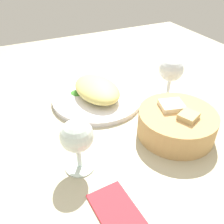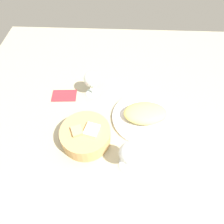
# 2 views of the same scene
# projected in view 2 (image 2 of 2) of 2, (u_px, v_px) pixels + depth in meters

# --- Properties ---
(ground_plane) EXTENTS (1.40, 1.40, 0.02)m
(ground_plane) POSITION_uv_depth(u_px,v_px,m) (120.00, 121.00, 0.88)
(ground_plane) COLOR #B2AA8B
(plate) EXTENTS (0.27, 0.27, 0.01)m
(plate) POSITION_uv_depth(u_px,v_px,m) (144.00, 118.00, 0.87)
(plate) COLOR white
(plate) RESTS_ON ground_plane
(omelette) EXTENTS (0.19, 0.13, 0.05)m
(omelette) POSITION_uv_depth(u_px,v_px,m) (145.00, 113.00, 0.85)
(omelette) COLOR #E2D474
(omelette) RESTS_ON plate
(lettuce_garnish) EXTENTS (0.04, 0.04, 0.01)m
(lettuce_garnish) POSITION_uv_depth(u_px,v_px,m) (154.00, 107.00, 0.89)
(lettuce_garnish) COLOR #3E882E
(lettuce_garnish) RESTS_ON plate
(bread_basket) EXTENTS (0.19, 0.19, 0.08)m
(bread_basket) POSITION_uv_depth(u_px,v_px,m) (86.00, 135.00, 0.79)
(bread_basket) COLOR tan
(bread_basket) RESTS_ON ground_plane
(wine_glass_near) EXTENTS (0.07, 0.07, 0.12)m
(wine_glass_near) POSITION_uv_depth(u_px,v_px,m) (92.00, 80.00, 0.91)
(wine_glass_near) COLOR silver
(wine_glass_near) RESTS_ON ground_plane
(wine_glass_far) EXTENTS (0.07, 0.07, 0.12)m
(wine_glass_far) POSITION_uv_depth(u_px,v_px,m) (129.00, 154.00, 0.69)
(wine_glass_far) COLOR silver
(wine_glass_far) RESTS_ON ground_plane
(folded_napkin) EXTENTS (0.11, 0.08, 0.01)m
(folded_napkin) POSITION_uv_depth(u_px,v_px,m) (64.00, 95.00, 0.95)
(folded_napkin) COLOR red
(folded_napkin) RESTS_ON ground_plane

